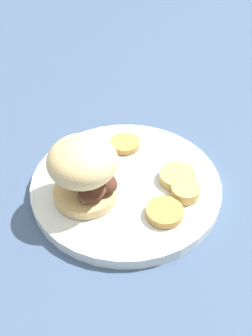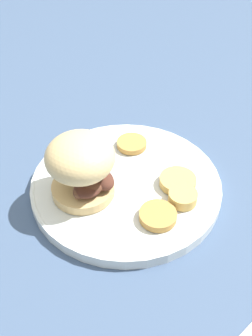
# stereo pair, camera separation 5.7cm
# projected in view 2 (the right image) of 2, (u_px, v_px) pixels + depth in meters

# --- Properties ---
(ground_plane) EXTENTS (4.00, 4.00, 0.00)m
(ground_plane) POSITION_uv_depth(u_px,v_px,m) (126.00, 189.00, 0.60)
(ground_plane) COLOR #3D5170
(dinner_plate) EXTENTS (0.28, 0.28, 0.02)m
(dinner_plate) POSITION_uv_depth(u_px,v_px,m) (126.00, 184.00, 0.59)
(dinner_plate) COLOR silver
(dinner_plate) RESTS_ON ground_plane
(sandwich) EXTENTS (0.10, 0.10, 0.10)m
(sandwich) POSITION_uv_depth(u_px,v_px,m) (82.00, 166.00, 0.53)
(sandwich) COLOR tan
(sandwich) RESTS_ON dinner_plate
(potato_round_0) EXTENTS (0.05, 0.05, 0.01)m
(potato_round_0) POSITION_uv_depth(u_px,v_px,m) (178.00, 181.00, 0.58)
(potato_round_0) COLOR tan
(potato_round_0) RESTS_ON dinner_plate
(potato_round_1) EXTENTS (0.05, 0.05, 0.01)m
(potato_round_1) POSITION_uv_depth(u_px,v_px,m) (132.00, 144.00, 0.64)
(potato_round_1) COLOR #BC8942
(potato_round_1) RESTS_ON dinner_plate
(potato_round_2) EXTENTS (0.05, 0.05, 0.01)m
(potato_round_2) POSITION_uv_depth(u_px,v_px,m) (158.00, 216.00, 0.53)
(potato_round_2) COLOR #BC8942
(potato_round_2) RESTS_ON dinner_plate
(potato_round_3) EXTENTS (0.04, 0.04, 0.02)m
(potato_round_3) POSITION_uv_depth(u_px,v_px,m) (183.00, 197.00, 0.55)
(potato_round_3) COLOR tan
(potato_round_3) RESTS_ON dinner_plate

